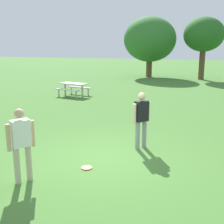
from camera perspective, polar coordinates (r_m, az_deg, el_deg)
The scene contains 7 objects.
ground_plane at distance 7.57m, azimuth -1.44°, elevation -9.30°, with size 120.00×120.00×0.00m, color #447530.
person_thrower at distance 8.02m, azimuth 6.00°, elevation -0.98°, with size 0.39×0.53×1.64m.
person_catcher at distance 6.27m, azimuth -18.01°, elevation -5.60°, with size 0.39×0.53×1.64m.
frisbee at distance 6.98m, azimuth -5.17°, elevation -11.24°, with size 0.27×0.27×0.03m, color #E04733.
picnic_table_near at distance 16.97m, azimuth -7.85°, elevation 5.15°, with size 1.93×1.71×0.77m.
tree_tall_left at distance 27.77m, azimuth 7.72°, elevation 14.42°, with size 4.96×4.96×5.68m.
tree_broad_center at distance 26.64m, azimuth 18.21°, elevation 14.69°, with size 3.51×3.51×5.43m.
Camera 1 is at (2.72, -6.44, 2.89)m, focal length 44.89 mm.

